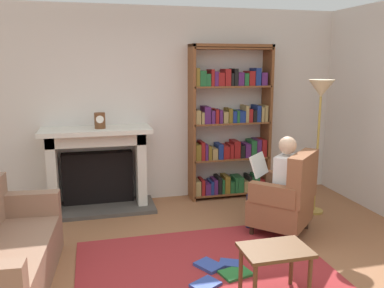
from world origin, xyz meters
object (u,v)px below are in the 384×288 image
object	(u,v)px
bookshelf	(230,126)
floor_lamp	(320,101)
fireplace	(98,166)
armchair_reading	(286,198)
seated_reader	(277,180)
side_table	(275,256)
mantel_clock	(100,121)

from	to	relation	value
bookshelf	floor_lamp	distance (m)	1.33
bookshelf	floor_lamp	xyz separation A→B (m)	(0.87, -0.91, 0.42)
fireplace	armchair_reading	distance (m)	2.50
bookshelf	armchair_reading	bearing A→B (deg)	-82.32
seated_reader	side_table	xyz separation A→B (m)	(-0.63, -1.27, -0.24)
armchair_reading	floor_lamp	distance (m)	1.35
fireplace	mantel_clock	size ratio (longest dim) A/B	7.15
floor_lamp	fireplace	bearing A→B (deg)	162.31
side_table	armchair_reading	bearing A→B (deg)	59.19
mantel_clock	side_table	xyz separation A→B (m)	(1.31, -2.49, -0.83)
mantel_clock	bookshelf	distance (m)	1.84
mantel_clock	bookshelf	xyz separation A→B (m)	(1.82, 0.14, -0.16)
bookshelf	floor_lamp	world-z (taller)	bookshelf
seated_reader	floor_lamp	size ratio (longest dim) A/B	0.66
fireplace	floor_lamp	size ratio (longest dim) A/B	0.84
armchair_reading	side_table	world-z (taller)	armchair_reading
armchair_reading	mantel_clock	bearing A→B (deg)	-76.85
armchair_reading	side_table	distance (m)	1.39
floor_lamp	armchair_reading	bearing A→B (deg)	-142.66
floor_lamp	seated_reader	bearing A→B (deg)	-150.30
mantel_clock	floor_lamp	xyz separation A→B (m)	(2.70, -0.78, 0.26)
mantel_clock	side_table	distance (m)	2.93
seated_reader	floor_lamp	xyz separation A→B (m)	(0.76, 0.43, 0.85)
mantel_clock	seated_reader	bearing A→B (deg)	-32.05
fireplace	bookshelf	size ratio (longest dim) A/B	0.67
armchair_reading	floor_lamp	size ratio (longest dim) A/B	0.56
armchair_reading	seated_reader	bearing A→B (deg)	-90.00
fireplace	mantel_clock	distance (m)	0.64
seated_reader	side_table	distance (m)	1.44
bookshelf	armchair_reading	distance (m)	1.57
fireplace	armchair_reading	bearing A→B (deg)	-34.00
fireplace	floor_lamp	bearing A→B (deg)	-17.69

